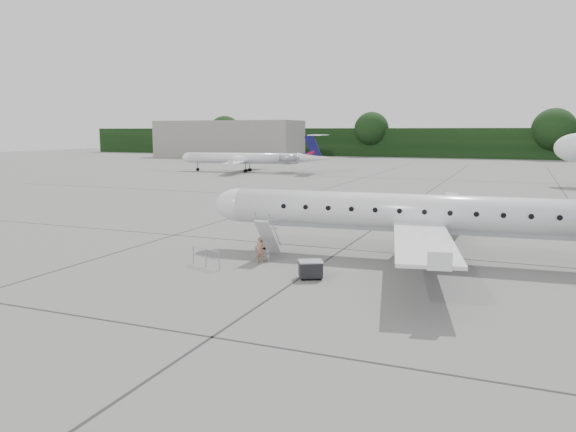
% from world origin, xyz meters
% --- Properties ---
extents(ground, '(320.00, 320.00, 0.00)m').
position_xyz_m(ground, '(0.00, 0.00, 0.00)').
color(ground, slate).
rests_on(ground, ground).
extents(treeline, '(260.00, 4.00, 8.00)m').
position_xyz_m(treeline, '(0.00, 130.00, 4.00)').
color(treeline, black).
rests_on(treeline, ground).
extents(terminal_building, '(40.00, 14.00, 10.00)m').
position_xyz_m(terminal_building, '(-70.00, 110.00, 5.00)').
color(terminal_building, gray).
rests_on(terminal_building, ground).
extents(main_regional_jet, '(31.39, 23.85, 7.60)m').
position_xyz_m(main_regional_jet, '(-0.17, 4.53, 3.80)').
color(main_regional_jet, silver).
rests_on(main_regional_jet, ground).
extents(airstair, '(1.05, 2.34, 2.38)m').
position_xyz_m(airstair, '(-8.91, 1.51, 1.19)').
color(airstair, silver).
rests_on(airstair, ground).
extents(passenger, '(0.62, 0.49, 1.49)m').
position_xyz_m(passenger, '(-8.79, 0.23, 0.75)').
color(passenger, '#8E644D').
rests_on(passenger, ground).
extents(safety_railing, '(2.10, 0.82, 1.00)m').
position_xyz_m(safety_railing, '(-11.12, -1.83, 0.50)').
color(safety_railing, '#989BA0').
rests_on(safety_railing, ground).
extents(baggage_cart, '(1.45, 1.35, 0.99)m').
position_xyz_m(baggage_cart, '(-4.98, -1.94, 0.50)').
color(baggage_cart, black).
rests_on(baggage_cart, ground).
extents(bg_regional_left, '(28.45, 22.41, 6.79)m').
position_xyz_m(bg_regional_left, '(-41.59, 62.62, 3.40)').
color(bg_regional_left, silver).
rests_on(bg_regional_left, ground).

